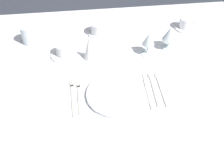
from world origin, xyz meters
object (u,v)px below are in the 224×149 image
Objects in this scene: drink_tumbler at (28,36)px; dinner_knife at (148,91)px; coffee_cup_far at (186,23)px; wine_glass_centre at (148,40)px; fork_outer at (79,95)px; napkin_folded at (89,48)px; dinner_plate at (115,94)px; spoon_soup at (153,85)px; coffee_cup_right at (98,28)px; wine_glass_left at (170,35)px; spoon_dessert at (160,85)px; coffee_cup_left at (63,50)px; fork_inner at (73,96)px.

dinner_knife is at bearing -36.66° from drink_tumbler.
coffee_cup_far is 0.35m from wine_glass_centre.
fork_outer is 1.48× the size of napkin_folded.
dinner_plate is 1.22× the size of spoon_soup.
dinner_plate is 2.50× the size of coffee_cup_right.
coffee_cup_far is at bearing 47.95° from wine_glass_left.
spoon_soup is (0.03, 0.04, 0.00)m from dinner_knife.
coffee_cup_right is 0.54m from coffee_cup_far.
dinner_knife is 0.08m from spoon_dessert.
wine_glass_centre is 0.68m from drink_tumbler.
coffee_cup_far is (0.67, 0.47, 0.04)m from fork_outer.
coffee_cup_left is at bearing 164.01° from napkin_folded.
coffee_cup_left is (-0.47, 0.28, 0.04)m from spoon_dessert.
spoon_soup is at bearing -95.07° from wine_glass_centre.
spoon_dessert is 0.53m from coffee_cup_far.
spoon_dessert is at bearing -59.53° from coffee_cup_right.
spoon_dessert is 1.55× the size of napkin_folded.
spoon_soup is (0.36, 0.03, 0.00)m from fork_outer.
spoon_dessert is 2.01× the size of coffee_cup_right.
spoon_dessert is 1.97× the size of drink_tumbler.
wine_glass_left is 1.25× the size of drink_tumbler.
coffee_cup_right is 1.12× the size of coffee_cup_far.
spoon_soup is 1.02× the size of spoon_dessert.
wine_glass_centre is at bearing -39.87° from coffee_cup_right.
spoon_dessert is (0.07, 0.03, 0.00)m from dinner_knife.
fork_inner is at bearing -81.56° from coffee_cup_left.
napkin_folded reaches higher than fork_outer.
coffee_cup_left is 0.15m from napkin_folded.
napkin_folded is at bearing -160.45° from coffee_cup_far.
dinner_knife is 0.51m from coffee_cup_left.
coffee_cup_right is at bearing 117.31° from spoon_soup.
dinner_plate is 2.45× the size of drink_tumbler.
drink_tumbler is at bearing 147.15° from spoon_soup.
drink_tumbler reaches higher than spoon_dessert.
fork_outer is 0.28m from napkin_folded.
fork_outer is 0.90× the size of dinner_knife.
napkin_folded reaches higher than coffee_cup_far.
wine_glass_left is at bearing 60.37° from dinner_knife.
coffee_cup_left is (-0.44, 0.28, 0.04)m from spoon_soup.
coffee_cup_right is at bearing 5.45° from drink_tumbler.
fork_inner is at bearing 177.75° from dinner_knife.
wine_glass_left is at bearing 43.02° from dinner_plate.
coffee_cup_right is at bearing 120.47° from spoon_dessert.
wine_glass_left is (0.58, -0.00, 0.05)m from coffee_cup_left.
napkin_folded reaches higher than wine_glass_left.
spoon_soup is 0.54m from coffee_cup_far.
spoon_soup is 0.32m from wine_glass_left.
wine_glass_centre is at bearing 0.69° from napkin_folded.
spoon_dessert is 0.79m from drink_tumbler.
coffee_cup_right is at bearing 154.72° from wine_glass_left.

